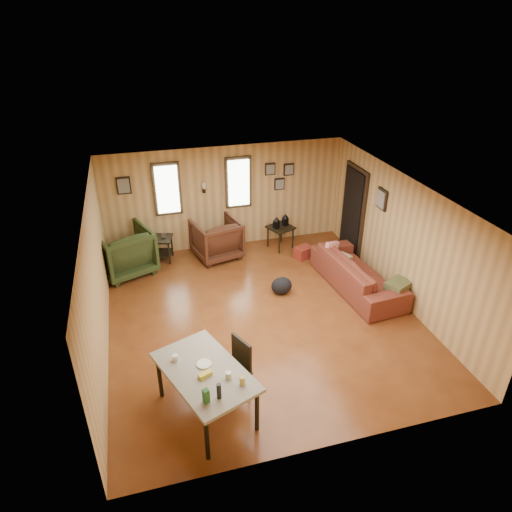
{
  "coord_description": "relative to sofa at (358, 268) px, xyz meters",
  "views": [
    {
      "loc": [
        -1.96,
        -6.63,
        5.05
      ],
      "look_at": [
        0.0,
        0.4,
        1.05
      ],
      "focal_mm": 32.0,
      "sensor_mm": 36.0,
      "label": 1
    }
  ],
  "objects": [
    {
      "name": "backpack",
      "position": [
        -1.54,
        0.2,
        -0.28
      ],
      "size": [
        0.47,
        0.38,
        0.36
      ],
      "rotation": [
        0.0,
        0.0,
        0.17
      ],
      "color": "black",
      "rests_on": "ground"
    },
    {
      "name": "recliner_green",
      "position": [
        -4.48,
        1.9,
        0.09
      ],
      "size": [
        1.36,
        1.32,
        1.1
      ],
      "primitive_type": "imported",
      "rotation": [
        0.0,
        0.0,
        -2.77
      ],
      "color": "#2A391A",
      "rests_on": "ground"
    },
    {
      "name": "end_table",
      "position": [
        -3.72,
        2.25,
        -0.08
      ],
      "size": [
        0.65,
        0.61,
        0.68
      ],
      "rotation": [
        0.0,
        0.0,
        -0.27
      ],
      "color": "black",
      "rests_on": "ground"
    },
    {
      "name": "sofa",
      "position": [
        0.0,
        0.0,
        0.0
      ],
      "size": [
        0.89,
        2.4,
        0.92
      ],
      "primitive_type": "imported",
      "rotation": [
        0.0,
        0.0,
        1.66
      ],
      "color": "maroon",
      "rests_on": "ground"
    },
    {
      "name": "dining_table",
      "position": [
        -3.5,
        -2.42,
        0.25
      ],
      "size": [
        1.39,
        1.74,
        1.0
      ],
      "rotation": [
        0.0,
        0.0,
        0.36
      ],
      "color": "gray",
      "rests_on": "ground"
    },
    {
      "name": "dining_chair",
      "position": [
        -3.03,
        -2.17,
        0.08
      ],
      "size": [
        0.57,
        0.57,
        0.96
      ],
      "rotation": [
        0.0,
        0.0,
        0.43
      ],
      "color": "#2A391A",
      "rests_on": "ground"
    },
    {
      "name": "sofa_pillows",
      "position": [
        0.09,
        -0.13,
        0.05
      ],
      "size": [
        1.18,
        1.86,
        0.39
      ],
      "rotation": [
        0.0,
        0.0,
        0.43
      ],
      "color": "#4E512D",
      "rests_on": "sofa"
    },
    {
      "name": "room",
      "position": [
        -1.95,
        -0.12,
        0.75
      ],
      "size": [
        5.54,
        6.04,
        2.44
      ],
      "color": "brown",
      "rests_on": "ground"
    },
    {
      "name": "recliner_brown",
      "position": [
        -2.47,
        2.07,
        0.04
      ],
      "size": [
        1.15,
        1.1,
        0.99
      ],
      "primitive_type": "imported",
      "rotation": [
        0.0,
        0.0,
        3.38
      ],
      "color": "#432214",
      "rests_on": "ground"
    },
    {
      "name": "side_table",
      "position": [
        -0.93,
        2.11,
        0.11
      ],
      "size": [
        0.68,
        0.68,
        0.83
      ],
      "rotation": [
        0.0,
        0.0,
        0.39
      ],
      "color": "black",
      "rests_on": "ground"
    },
    {
      "name": "cooler",
      "position": [
        -0.59,
        1.48,
        -0.32
      ],
      "size": [
        0.45,
        0.39,
        0.27
      ],
      "rotation": [
        0.0,
        0.0,
        0.38
      ],
      "color": "maroon",
      "rests_on": "ground"
    }
  ]
}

